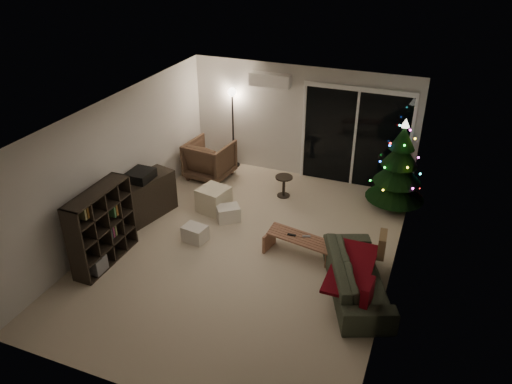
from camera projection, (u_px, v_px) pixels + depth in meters
room at (297, 169)px, 9.40m from camera, size 6.50×7.51×2.60m
bookshelf at (94, 225)px, 8.30m from camera, size 0.40×1.37×1.35m
media_cabinet at (143, 199)px, 9.62m from camera, size 0.80×1.41×0.83m
stereo at (140, 175)px, 9.37m from camera, size 0.42×0.50×0.18m
armchair at (210, 159)px, 11.14m from camera, size 1.01×1.03×0.86m
ottoman at (214, 199)px, 9.94m from camera, size 0.64×0.64×0.49m
cardboard_box_a at (195, 233)px, 9.04m from camera, size 0.45×0.37×0.29m
cardboard_box_b at (228, 213)px, 9.64m from camera, size 0.54×0.52×0.30m
side_table at (284, 186)px, 10.45m from camera, size 0.40×0.40×0.46m
floor_lamp at (233, 129)px, 11.43m from camera, size 0.29×0.29×1.83m
sofa at (357, 276)px, 7.72m from camera, size 1.50×2.17×0.59m
sofa_throw at (352, 268)px, 7.69m from camera, size 0.63×1.46×0.05m
cushion_a at (382, 244)px, 8.06m from camera, size 0.15×0.40×0.39m
cushion_b at (367, 294)px, 7.00m from camera, size 0.14×0.40×0.39m
coffee_table at (300, 246)px, 8.62m from camera, size 1.23×0.62×0.37m
remote_a at (292, 235)px, 8.57m from camera, size 0.15×0.04×0.02m
remote_b at (306, 236)px, 8.53m from camera, size 0.14×0.08×0.02m
christmas_tree at (399, 165)px, 9.72m from camera, size 1.39×1.39×1.89m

